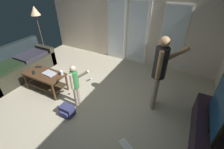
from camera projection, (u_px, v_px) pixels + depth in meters
ground_plane at (85, 99)px, 3.79m from camera, size 5.85×4.93×0.02m
wall_back_with_doors at (128, 20)px, 4.82m from camera, size 5.85×0.09×2.86m
leather_couch at (19, 66)px, 4.52m from camera, size 0.85×2.01×0.88m
coffee_table at (45, 78)px, 3.91m from camera, size 1.04×0.52×0.51m
tv_stand at (205, 133)px, 2.70m from camera, size 0.40×1.66×0.47m
flat_screen_tv at (218, 108)px, 2.37m from camera, size 0.08×1.00×0.74m
person_adult at (160, 69)px, 3.05m from camera, size 0.62×0.49×1.67m
person_child at (75, 83)px, 3.29m from camera, size 0.41×0.33×1.05m
floor_lamp at (35, 14)px, 4.89m from camera, size 0.32×0.32×1.76m
backpack at (67, 111)px, 3.31m from camera, size 0.29×0.24×0.24m
loose_keyboard at (129, 149)px, 2.69m from camera, size 0.45×0.33×0.02m
laptop_closed at (49, 73)px, 3.81m from camera, size 0.34×0.24×0.02m
cup_near_edge at (62, 73)px, 3.75m from camera, size 0.08×0.08×0.11m
tv_remote_black at (34, 73)px, 3.84m from camera, size 0.17×0.14×0.02m
dvd_remote_slim at (39, 67)px, 4.08m from camera, size 0.17×0.12×0.02m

